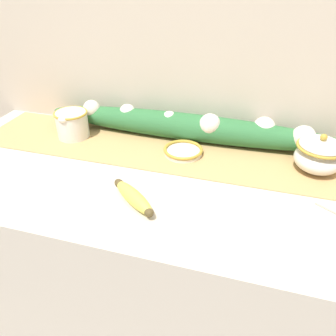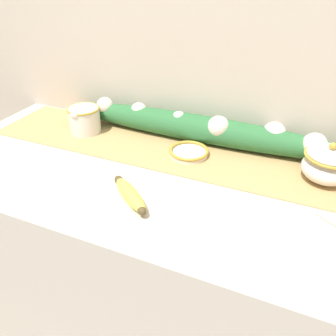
# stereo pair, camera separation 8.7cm
# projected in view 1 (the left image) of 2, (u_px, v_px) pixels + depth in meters

# --- Properties ---
(countertop) EXTENTS (1.51, 0.60, 0.91)m
(countertop) POSITION_uv_depth(u_px,v_px,m) (169.00, 282.00, 1.18)
(countertop) COLOR beige
(countertop) RESTS_ON ground_plane
(back_wall) EXTENTS (2.31, 0.04, 2.40)m
(back_wall) POSITION_uv_depth(u_px,v_px,m) (197.00, 48.00, 1.04)
(back_wall) COLOR beige
(back_wall) RESTS_ON ground_plane
(table_runner) EXTENTS (1.39, 0.27, 0.00)m
(table_runner) POSITION_uv_depth(u_px,v_px,m) (182.00, 152.00, 1.06)
(table_runner) COLOR tan
(table_runner) RESTS_ON countertop
(cream_pitcher) EXTENTS (0.11, 0.13, 0.09)m
(cream_pitcher) POSITION_uv_depth(u_px,v_px,m) (72.00, 123.00, 1.13)
(cream_pitcher) COLOR white
(cream_pitcher) RESTS_ON countertop
(sugar_bowl) EXTENTS (0.13, 0.13, 0.12)m
(sugar_bowl) POSITION_uv_depth(u_px,v_px,m) (319.00, 155.00, 0.94)
(sugar_bowl) COLOR white
(sugar_bowl) RESTS_ON countertop
(small_dish) EXTENTS (0.13, 0.13, 0.02)m
(small_dish) POSITION_uv_depth(u_px,v_px,m) (183.00, 151.00, 1.04)
(small_dish) COLOR white
(small_dish) RESTS_ON countertop
(banana) EXTENTS (0.16, 0.13, 0.04)m
(banana) POSITION_uv_depth(u_px,v_px,m) (133.00, 197.00, 0.83)
(banana) COLOR #DBCC4C
(banana) RESTS_ON countertop
(poinsettia_garland) EXTENTS (1.04, 0.10, 0.11)m
(poinsettia_garland) POSITION_uv_depth(u_px,v_px,m) (193.00, 126.00, 1.11)
(poinsettia_garland) COLOR #2D6B38
(poinsettia_garland) RESTS_ON countertop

